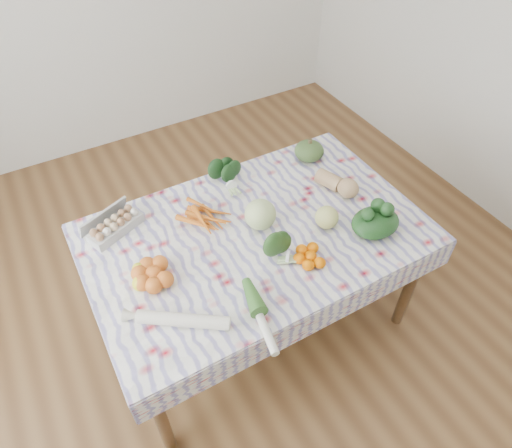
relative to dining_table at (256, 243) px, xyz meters
name	(u,v)px	position (x,y,z in m)	size (l,w,h in m)	color
ground	(256,317)	(0.00, 0.00, -0.68)	(4.50, 4.50, 0.00)	brown
dining_table	(256,243)	(0.00, 0.00, 0.00)	(1.60, 1.00, 0.75)	brown
tablecloth	(256,233)	(0.00, 0.00, 0.08)	(1.66, 1.06, 0.01)	white
egg_carton	(116,226)	(-0.60, 0.34, 0.12)	(0.28, 0.11, 0.07)	#B7B7B2
carrot_bunch	(205,218)	(-0.19, 0.20, 0.11)	(0.25, 0.22, 0.04)	orange
kale_bunch	(228,176)	(0.05, 0.39, 0.15)	(0.16, 0.14, 0.14)	black
kabocha_squash	(309,151)	(0.57, 0.37, 0.14)	(0.17, 0.17, 0.11)	#3D5828
cabbage	(260,214)	(0.04, 0.03, 0.16)	(0.16, 0.16, 0.16)	#BBD182
butternut_squash	(338,182)	(0.54, 0.06, 0.14)	(0.11, 0.24, 0.11)	tan
orange_cluster	(154,274)	(-0.54, -0.03, 0.13)	(0.25, 0.25, 0.08)	orange
broccoli	(278,253)	(0.00, -0.21, 0.14)	(0.14, 0.14, 0.11)	#274E1C
mandarin_cluster	(311,256)	(0.13, -0.28, 0.11)	(0.19, 0.19, 0.06)	#FF7200
grapefruit	(327,217)	(0.33, -0.13, 0.14)	(0.12, 0.12, 0.12)	#CED06C
spinach_bag	(375,222)	(0.52, -0.28, 0.14)	(0.25, 0.20, 0.11)	#153414
daikon	(183,320)	(-0.52, -0.31, 0.11)	(0.06, 0.06, 0.41)	white
leek	(260,317)	(-0.23, -0.45, 0.10)	(0.04, 0.04, 0.36)	white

